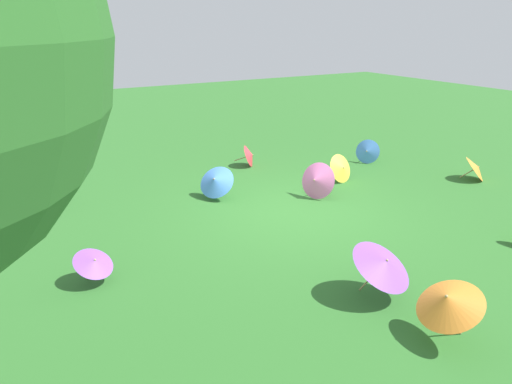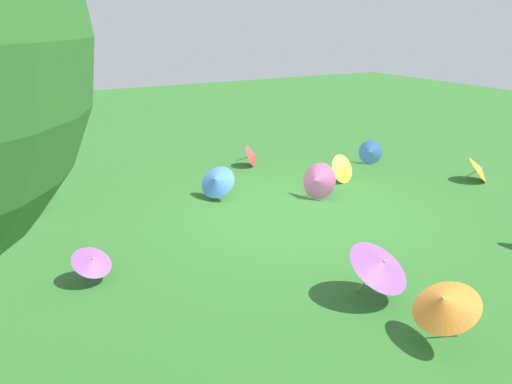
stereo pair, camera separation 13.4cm
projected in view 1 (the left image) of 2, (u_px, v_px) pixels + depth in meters
The scene contains 11 objects.
ground at pixel (296, 212), 9.73m from camera, with size 40.00×40.00×0.00m, color #2D6B28.
parasol_pink_0 at pixel (18, 191), 9.32m from camera, with size 1.10×1.03×0.93m.
parasol_yellow_0 at pixel (342, 168), 11.40m from camera, with size 0.76×0.65×0.68m.
parasol_purple_0 at pixel (384, 264), 6.53m from camera, with size 1.11×1.08×0.83m.
parasol_purple_1 at pixel (94, 262), 6.99m from camera, with size 0.77×0.76×0.53m.
parasol_orange_0 at pixel (476, 168), 11.54m from camera, with size 0.86×0.84×0.60m.
parasol_orange_1 at pixel (448, 301), 5.63m from camera, with size 0.82×0.83×0.83m.
parasol_pink_2 at pixel (316, 180), 10.32m from camera, with size 0.91×0.90×0.81m.
parasol_blue_0 at pixel (215, 181), 10.26m from camera, with size 0.96×0.99×0.75m.
parasol_blue_1 at pixel (367, 151), 12.89m from camera, with size 0.68×0.70×0.65m.
parasol_red_0 at pixel (250, 155), 12.63m from camera, with size 0.65×0.65×0.59m.
Camera 1 is at (5.23, 7.40, 3.65)m, focal length 34.02 mm.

